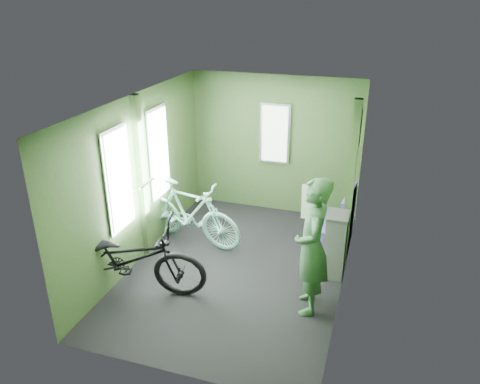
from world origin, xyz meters
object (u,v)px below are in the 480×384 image
object	(u,v)px
bench_seat	(333,231)
passenger	(312,247)
bicycle_black	(132,293)
waste_box	(336,245)
bicycle_mint	(191,243)

from	to	relation	value
bench_seat	passenger	bearing A→B (deg)	-86.55
bicycle_black	bench_seat	bearing A→B (deg)	-59.60
waste_box	bicycle_mint	bearing A→B (deg)	175.06
bicycle_mint	waste_box	bearing A→B (deg)	-82.49
bicycle_mint	passenger	xyz separation A→B (m)	(1.95, -1.01, 0.84)
passenger	waste_box	size ratio (longest dim) A/B	1.88
bicycle_black	bench_seat	world-z (taller)	bench_seat
bench_seat	waste_box	bearing A→B (deg)	-74.33
passenger	bench_seat	size ratio (longest dim) A/B	1.83
bicycle_black	bench_seat	xyz separation A→B (m)	(2.25, 1.92, 0.27)
bicycle_black	passenger	xyz separation A→B (m)	(2.17, 0.39, 0.84)
bicycle_mint	bench_seat	xyz separation A→B (m)	(2.03, 0.53, 0.27)
bicycle_black	passenger	world-z (taller)	passenger
waste_box	bench_seat	world-z (taller)	bench_seat
bench_seat	bicycle_mint	bearing A→B (deg)	-158.95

